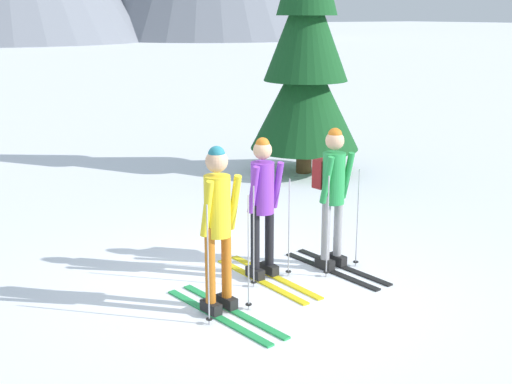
# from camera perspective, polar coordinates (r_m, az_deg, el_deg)

# --- Properties ---
(ground_plane) EXTENTS (400.00, 400.00, 0.00)m
(ground_plane) POSITION_cam_1_polar(r_m,az_deg,el_deg) (7.88, 0.05, -8.08)
(ground_plane) COLOR white
(skier_in_yellow) EXTENTS (0.61, 1.75, 1.83)m
(skier_in_yellow) POSITION_cam_1_polar(r_m,az_deg,el_deg) (6.84, -3.32, -2.65)
(skier_in_yellow) COLOR green
(skier_in_yellow) RESTS_ON ground
(skier_in_purple) EXTENTS (0.61, 1.71, 1.74)m
(skier_in_purple) POSITION_cam_1_polar(r_m,az_deg,el_deg) (7.76, 0.62, -0.92)
(skier_in_purple) COLOR yellow
(skier_in_purple) RESTS_ON ground
(skier_in_green) EXTENTS (0.60, 1.58, 1.80)m
(skier_in_green) POSITION_cam_1_polar(r_m,az_deg,el_deg) (8.12, 6.72, 0.22)
(skier_in_green) COLOR black
(skier_in_green) RESTS_ON ground
(pine_tree_near) EXTENTS (2.17, 2.17, 5.24)m
(pine_tree_near) POSITION_cam_1_polar(r_m,az_deg,el_deg) (12.99, 4.40, 12.06)
(pine_tree_near) COLOR #51381E
(pine_tree_near) RESTS_ON ground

